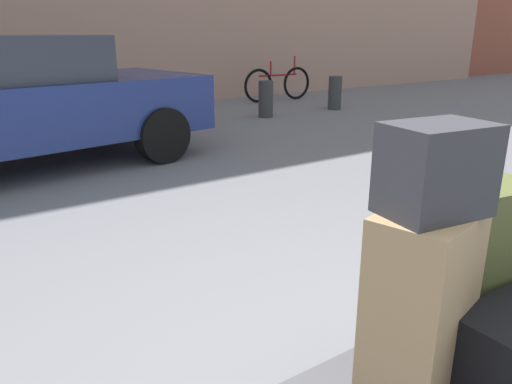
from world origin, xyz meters
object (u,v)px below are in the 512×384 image
(suitcase_tan_center, at_px, (420,308))
(bicycle_leaning, at_px, (278,84))
(bollard_kerb_near, at_px, (199,105))
(bollard_kerb_mid, at_px, (266,99))
(suitcase_olive_front_right, at_px, (467,269))
(duffel_bag_charcoal_topmost_pile, at_px, (436,170))
(bollard_kerb_far, at_px, (335,93))

(suitcase_tan_center, height_order, bicycle_leaning, bicycle_leaning)
(bollard_kerb_near, height_order, bollard_kerb_mid, same)
(bicycle_leaning, bearing_deg, bollard_kerb_near, -149.92)
(suitcase_tan_center, relative_size, bollard_kerb_near, 0.96)
(bollard_kerb_mid, bearing_deg, suitcase_tan_center, -121.88)
(suitcase_olive_front_right, xyz_separation_m, duffel_bag_charcoal_topmost_pile, (-0.35, -0.07, 0.43))
(suitcase_tan_center, distance_m, bicycle_leaning, 9.74)
(suitcase_tan_center, bearing_deg, bicycle_leaning, 41.94)
(bicycle_leaning, xyz_separation_m, bollard_kerb_mid, (-1.51, -1.65, -0.05))
(bicycle_leaning, relative_size, bollard_kerb_far, 2.75)
(suitcase_tan_center, relative_size, duffel_bag_charcoal_topmost_pile, 2.13)
(suitcase_tan_center, bearing_deg, suitcase_olive_front_right, -2.13)
(duffel_bag_charcoal_topmost_pile, bearing_deg, suitcase_tan_center, 0.00)
(bollard_kerb_far, bearing_deg, bicycle_leaning, 95.47)
(suitcase_olive_front_right, bearing_deg, bollard_kerb_near, 78.14)
(bicycle_leaning, distance_m, bollard_kerb_mid, 2.24)
(suitcase_olive_front_right, distance_m, bollard_kerb_mid, 7.29)
(suitcase_tan_center, height_order, bollard_kerb_mid, suitcase_tan_center)
(bollard_kerb_mid, bearing_deg, bollard_kerb_far, 0.00)
(bollard_kerb_near, xyz_separation_m, bollard_kerb_far, (3.01, 0.00, 0.00))
(bollard_kerb_mid, relative_size, bollard_kerb_far, 1.00)
(suitcase_olive_front_right, xyz_separation_m, bollard_kerb_mid, (3.62, 6.32, -0.33))
(bicycle_leaning, bearing_deg, suitcase_olive_front_right, -122.78)
(bollard_kerb_far, bearing_deg, duffel_bag_charcoal_topmost_pile, -131.44)
(duffel_bag_charcoal_topmost_pile, xyz_separation_m, bollard_kerb_far, (5.64, 6.39, -0.76))
(bicycle_leaning, height_order, bollard_kerb_far, bicycle_leaning)
(suitcase_tan_center, relative_size, bicycle_leaning, 0.35)
(bicycle_leaning, distance_m, bollard_kerb_far, 1.66)
(suitcase_tan_center, distance_m, duffel_bag_charcoal_topmost_pile, 0.44)
(suitcase_olive_front_right, height_order, bollard_kerb_far, suitcase_olive_front_right)
(suitcase_tan_center, bearing_deg, bollard_kerb_mid, 44.34)
(suitcase_tan_center, xyz_separation_m, suitcase_olive_front_right, (0.35, 0.07, 0.00))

